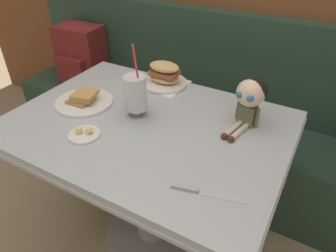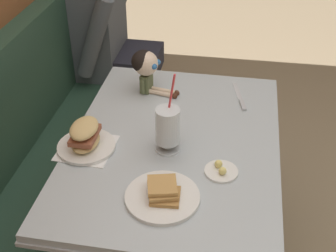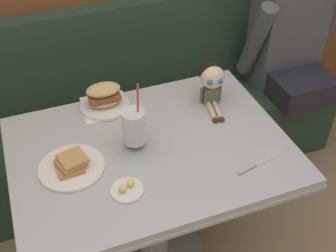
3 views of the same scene
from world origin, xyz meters
The scene contains 9 objects.
booth_bench centered at (0.00, 0.81, 0.33)m, with size 2.60×0.48×1.00m.
diner_table centered at (0.00, 0.18, 0.54)m, with size 1.11×0.81×0.74m.
toast_plate centered at (-0.32, 0.17, 0.76)m, with size 0.25×0.25×0.06m.
milkshake_glass centered at (-0.06, 0.20, 0.84)m, with size 0.10×0.10×0.32m.
sandwich_plate centered at (-0.10, 0.50, 0.79)m, with size 0.22×0.22×0.12m.
butter_saucer centered at (-0.16, -0.01, 0.75)m, with size 0.12×0.12×0.04m.
butter_knife centered at (0.33, -0.06, 0.74)m, with size 0.23×0.07×0.01m.
seated_doll centered at (0.35, 0.37, 0.87)m, with size 0.13×0.23×0.20m.
diner_patron centered at (1.03, 0.76, 0.74)m, with size 0.55×0.48×0.81m.
Camera 3 is at (-0.39, -1.03, 1.91)m, focal length 46.14 mm.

